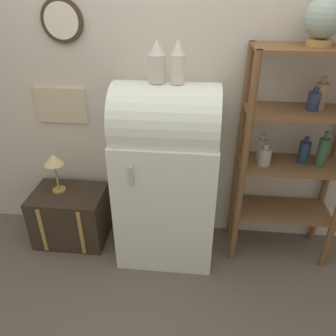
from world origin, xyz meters
name	(u,v)px	position (x,y,z in m)	size (l,w,h in m)	color
ground_plane	(163,269)	(0.00, 0.00, 0.00)	(12.00, 12.00, 0.00)	#60564C
wall_back	(170,81)	(0.00, 0.57, 1.35)	(7.00, 0.09, 2.70)	beige
refrigerator	(167,174)	(0.00, 0.26, 0.73)	(0.74, 0.61, 1.43)	silver
suitcase_trunk	(71,216)	(-0.84, 0.30, 0.23)	(0.60, 0.43, 0.47)	#33281E
shelf_unit	(294,148)	(0.91, 0.35, 0.95)	(0.77, 0.37, 1.65)	brown
globe	(324,19)	(0.93, 0.36, 1.80)	(0.24, 0.24, 0.28)	#AD8942
vase_left	(157,63)	(-0.06, 0.26, 1.55)	(0.12, 0.12, 0.27)	beige
vase_center	(178,63)	(0.07, 0.25, 1.55)	(0.09, 0.09, 0.27)	silver
desk_lamp	(54,162)	(-0.91, 0.33, 0.74)	(0.16, 0.16, 0.34)	#AD8942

